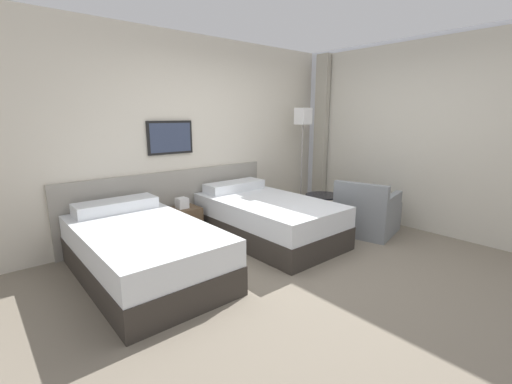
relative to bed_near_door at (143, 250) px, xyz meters
name	(u,v)px	position (x,y,z in m)	size (l,w,h in m)	color
ground_plane	(311,269)	(1.45, -1.02, -0.28)	(16.00, 16.00, 0.00)	slate
wall_headboard	(204,139)	(1.41, 1.03, 1.01)	(10.00, 0.10, 2.70)	beige
wall_window	(428,137)	(3.69, -1.15, 1.06)	(0.21, 4.52, 2.70)	white
bed_near_door	(143,250)	(0.00, 0.00, 0.00)	(1.13, 1.95, 0.67)	#332D28
bed_near_window	(267,218)	(1.72, 0.00, 0.00)	(1.13, 1.95, 0.67)	#332D28
nightstand	(183,222)	(0.86, 0.74, -0.06)	(0.43, 0.35, 0.56)	brown
floor_lamp	(303,127)	(3.02, 0.58, 1.16)	(0.24, 0.24, 1.75)	#9E9993
side_table	(323,204)	(2.70, -0.14, 0.06)	(0.51, 0.51, 0.48)	black
armchair	(367,215)	(2.95, -0.74, -0.02)	(0.93, 0.88, 0.76)	gray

